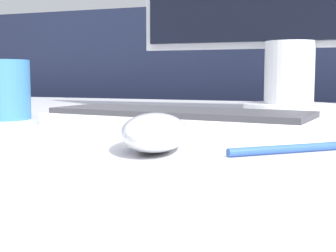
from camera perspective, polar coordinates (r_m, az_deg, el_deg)
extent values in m
cube|color=black|center=(1.46, 11.39, -6.41)|extent=(5.00, 0.03, 1.07)
ellipsoid|color=silver|center=(0.45, -1.65, -0.72)|extent=(0.10, 0.14, 0.04)
cube|color=silver|center=(0.66, 1.18, 0.66)|extent=(0.40, 0.18, 0.02)
cube|color=#38383D|center=(0.66, 1.18, 1.71)|extent=(0.38, 0.16, 0.01)
cylinder|color=silver|center=(0.89, 14.45, 2.05)|extent=(0.16, 0.16, 0.02)
cylinder|color=silver|center=(0.88, 14.57, 6.33)|extent=(0.09, 0.09, 0.11)
cylinder|color=teal|center=(0.81, -19.46, 4.20)|extent=(0.09, 0.09, 0.10)
cylinder|color=#284C9E|center=(0.46, 15.74, -2.61)|extent=(0.12, 0.10, 0.01)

